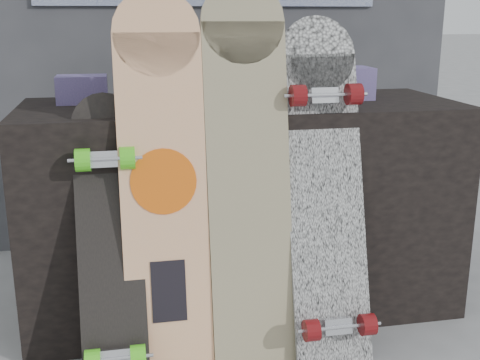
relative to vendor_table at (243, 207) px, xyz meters
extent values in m
cube|color=black|center=(0.00, 0.00, 0.00)|extent=(1.60, 0.60, 0.80)
cube|color=#343539|center=(0.00, 0.85, 0.70)|extent=(2.40, 0.20, 2.20)
cube|color=navy|center=(-0.57, 0.12, 0.45)|extent=(0.18, 0.12, 0.10)
cube|color=navy|center=(0.43, 0.03, 0.46)|extent=(0.14, 0.14, 0.12)
cube|color=#D1B78C|center=(0.10, 0.09, 0.43)|extent=(0.22, 0.10, 0.06)
cube|color=beige|center=(-0.32, -0.36, 0.13)|extent=(0.27, 0.22, 1.06)
cylinder|color=beige|center=(-0.32, -0.26, 0.66)|extent=(0.27, 0.07, 0.27)
cylinder|color=#E05A0E|center=(-0.32, -0.36, 0.22)|extent=(0.21, 0.04, 0.20)
cube|color=black|center=(-0.32, -0.42, -0.12)|extent=(0.11, 0.04, 0.19)
cube|color=beige|center=(-0.05, -0.36, 0.15)|extent=(0.27, 0.24, 1.10)
cylinder|color=beige|center=(-0.05, -0.25, 0.69)|extent=(0.27, 0.07, 0.27)
cube|color=white|center=(0.21, -0.37, 0.09)|extent=(0.26, 0.31, 0.99)
cylinder|color=white|center=(0.21, -0.22, 0.59)|extent=(0.26, 0.09, 0.25)
cube|color=silver|center=(0.21, -0.52, -0.25)|extent=(0.09, 0.04, 0.06)
cylinder|color=#5F0D10|center=(0.11, -0.53, -0.24)|extent=(0.04, 0.07, 0.07)
cylinder|color=#5F0D10|center=(0.30, -0.53, -0.24)|extent=(0.05, 0.07, 0.07)
cube|color=silver|center=(0.21, -0.30, 0.46)|extent=(0.09, 0.04, 0.06)
cylinder|color=#5F0D10|center=(0.11, -0.32, 0.47)|extent=(0.04, 0.07, 0.07)
cylinder|color=#5F0D10|center=(0.30, -0.32, 0.47)|extent=(0.05, 0.07, 0.07)
cube|color=black|center=(-0.49, -0.38, -0.01)|extent=(0.20, 0.29, 0.79)
cylinder|color=black|center=(-0.49, -0.24, 0.38)|extent=(0.20, 0.08, 0.20)
cube|color=silver|center=(-0.49, -0.52, -0.28)|extent=(0.09, 0.04, 0.06)
cylinder|color=#49CD1D|center=(-0.43, -0.54, -0.27)|extent=(0.05, 0.07, 0.07)
cube|color=silver|center=(-0.49, -0.32, 0.29)|extent=(0.09, 0.04, 0.06)
cylinder|color=#49CD1D|center=(-0.56, -0.34, 0.29)|extent=(0.04, 0.07, 0.07)
cylinder|color=#49CD1D|center=(-0.43, -0.34, 0.29)|extent=(0.05, 0.07, 0.07)
camera|label=1|loc=(-0.44, -2.15, 0.72)|focal=45.00mm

